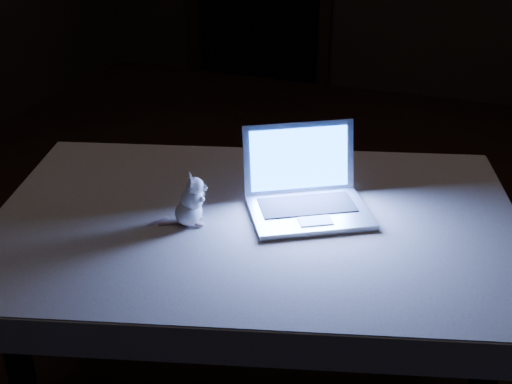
% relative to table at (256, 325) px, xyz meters
% --- Properties ---
extents(floor, '(5.00, 5.00, 0.00)m').
position_rel_table_xyz_m(floor, '(-0.05, 0.61, -0.33)').
color(floor, black).
rests_on(floor, ground).
extents(table, '(1.42, 1.11, 0.67)m').
position_rel_table_xyz_m(table, '(0.00, 0.00, 0.00)').
color(table, black).
rests_on(table, floor).
extents(tablecloth, '(1.58, 1.34, 0.09)m').
position_rel_table_xyz_m(tablecloth, '(-0.09, 0.01, 0.30)').
color(tablecloth, beige).
rests_on(tablecloth, table).
extents(laptop, '(0.39, 0.38, 0.20)m').
position_rel_table_xyz_m(laptop, '(0.12, 0.06, 0.44)').
color(laptop, silver).
rests_on(laptop, tablecloth).
extents(plush_mouse, '(0.13, 0.13, 0.13)m').
position_rel_table_xyz_m(plush_mouse, '(-0.15, -0.09, 0.41)').
color(plush_mouse, white).
rests_on(plush_mouse, tablecloth).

